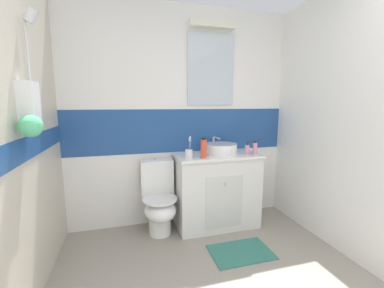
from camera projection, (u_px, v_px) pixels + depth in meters
name	position (u px, v px, depth m)	size (l,w,h in m)	color
wall_back_tiled	(181.00, 117.00, 2.91)	(3.20, 0.20, 2.50)	white
wall_right_plain	(369.00, 123.00, 2.08)	(0.10, 3.48, 2.50)	white
vanity_cabinet	(216.00, 190.00, 2.86)	(0.95, 0.51, 0.85)	silver
sink_basin	(220.00, 148.00, 2.80)	(0.38, 0.42, 0.18)	white
toilet	(159.00, 200.00, 2.69)	(0.37, 0.50, 0.81)	white
toothbrush_cup	(189.00, 153.00, 2.57)	(0.08, 0.08, 0.23)	white
soap_dispenser	(247.00, 150.00, 2.74)	(0.05, 0.05, 0.15)	pink
shampoo_bottle_tall	(204.00, 148.00, 2.57)	(0.06, 0.06, 0.21)	#D84C33
deodorant_spray_can	(255.00, 148.00, 2.76)	(0.05, 0.05, 0.15)	pink
bath_mat	(241.00, 252.00, 2.36)	(0.58, 0.39, 0.01)	#337266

